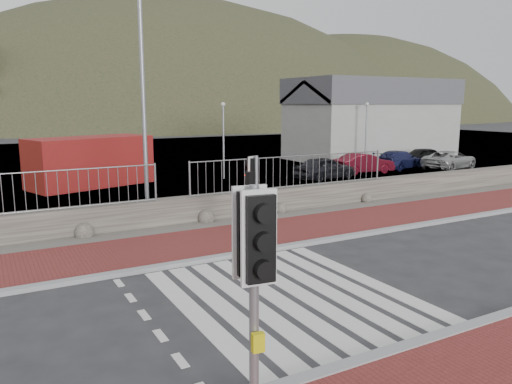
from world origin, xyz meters
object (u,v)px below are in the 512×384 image
shipping_container (90,162)px  car_c (399,160)px  traffic_signal_near (254,255)px  car_e (428,156)px  traffic_signal_far (256,181)px  streetlight (147,83)px  car_a (324,168)px  car_d (450,160)px  car_b (364,163)px

shipping_container → car_c: 18.36m
traffic_signal_near → car_e: traffic_signal_near is taller
traffic_signal_far → car_e: traffic_signal_far is taller
streetlight → shipping_container: streetlight is taller
car_a → car_d: 9.47m
car_b → car_d: size_ratio=0.87×
shipping_container → car_d: 21.33m
shipping_container → car_a: 12.11m
car_a → car_b: car_a is taller
traffic_signal_near → shipping_container: traffic_signal_near is taller
streetlight → car_a: size_ratio=2.32×
traffic_signal_near → car_a: size_ratio=0.86×
car_d → traffic_signal_far: bearing=103.5°
streetlight → traffic_signal_near: bearing=-109.1°
car_d → traffic_signal_near: bearing=113.0°
car_a → car_e: size_ratio=1.08×
car_a → car_b: 3.53m
car_d → car_e: 2.37m
car_e → shipping_container: bearing=101.6°
shipping_container → car_e: (21.53, -1.95, -0.64)m
traffic_signal_far → car_b: bearing=-166.4°
traffic_signal_near → traffic_signal_far: traffic_signal_near is taller
streetlight → car_d: streetlight is taller
car_b → car_d: 6.11m
traffic_signal_near → car_e: size_ratio=0.92×
streetlight → car_b: size_ratio=2.35×
traffic_signal_near → car_e: 29.87m
car_e → car_c: bearing=118.4°
car_d → shipping_container: bearing=66.3°
car_b → car_e: size_ratio=1.06×
car_c → car_e: car_c is taller
car_a → car_b: bearing=-84.6°
car_b → car_c: 3.32m
shipping_container → car_c: size_ratio=1.46×
traffic_signal_near → streetlight: streetlight is taller
car_a → car_e: 10.30m
shipping_container → car_c: (18.16, -2.64, -0.63)m
traffic_signal_far → car_a: size_ratio=0.72×
traffic_signal_far → car_c: traffic_signal_far is taller
car_a → car_c: (6.72, 1.31, -0.04)m
car_a → car_d: size_ratio=0.88×
car_c → streetlight: bearing=92.6°
car_a → car_d: bearing=-98.9°
traffic_signal_near → streetlight: size_ratio=0.37×
car_c → car_d: (2.74, -1.59, -0.01)m
car_d → car_e: size_ratio=1.23×
car_a → car_c: size_ratio=0.91×
traffic_signal_near → streetlight: 12.03m
car_c → car_d: car_c is taller
car_a → car_e: car_a is taller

